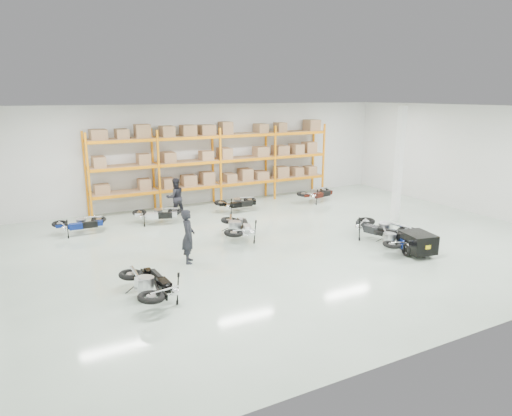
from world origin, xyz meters
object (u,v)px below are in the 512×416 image
moto_black_far_left (150,279)px  person_back (175,197)px  person_left (188,236)px  moto_back_c (237,200)px  moto_blue_centre (393,235)px  trailer (418,243)px  moto_silver_left (238,223)px  moto_touring_right (382,225)px  moto_back_b (157,211)px  moto_back_a (80,221)px  moto_back_d (317,191)px

moto_black_far_left → person_back: (3.07, 7.46, 0.23)m
moto_black_far_left → person_left: bearing=-133.2°
moto_black_far_left → moto_back_c: 8.94m
moto_blue_centre → person_left: 6.53m
moto_blue_centre → trailer: bearing=146.9°
moto_silver_left → moto_black_far_left: moto_silver_left is taller
moto_touring_right → moto_back_b: size_ratio=1.18×
moto_back_c → moto_touring_right: bearing=-153.2°
moto_back_c → moto_blue_centre: bearing=-158.6°
moto_back_a → person_back: person_back is taller
moto_black_far_left → moto_back_b: (2.07, 6.73, -0.07)m
moto_silver_left → moto_back_d: size_ratio=1.11×
trailer → person_left: size_ratio=1.07×
moto_black_far_left → moto_back_b: size_ratio=1.13×
moto_back_b → moto_back_d: moto_back_d is taller
moto_touring_right → trailer: 1.61m
moto_black_far_left → trailer: moto_black_far_left is taller
trailer → moto_back_d: (1.45, 7.52, 0.10)m
moto_back_b → person_back: (1.00, 0.73, 0.30)m
moto_black_far_left → person_back: person_back is taller
trailer → moto_back_b: bearing=141.1°
moto_back_c → person_left: (-3.91, -4.84, 0.32)m
moto_blue_centre → moto_back_b: 8.88m
moto_blue_centre → moto_black_far_left: 7.93m
moto_blue_centre → moto_black_far_left: size_ratio=0.90×
moto_silver_left → moto_back_c: bearing=-95.5°
person_left → person_back: 5.53m
moto_back_a → person_left: size_ratio=0.98×
person_back → trailer: bearing=121.3°
moto_silver_left → person_left: (-2.27, -1.32, 0.24)m
moto_back_a → moto_back_c: size_ratio=0.98×
moto_silver_left → moto_back_a: moto_silver_left is taller
moto_touring_right → moto_back_b: 8.48m
moto_black_far_left → person_back: bearing=-116.1°
person_back → moto_black_far_left: bearing=66.2°
moto_blue_centre → moto_touring_right: bearing=-81.0°
moto_black_far_left → moto_back_c: moto_black_far_left is taller
moto_touring_right → moto_back_c: bearing=98.7°
moto_black_far_left → moto_back_a: 6.72m
moto_back_a → person_left: 5.23m
moto_touring_right → trailer: moto_touring_right is taller
moto_back_c → moto_silver_left: bearing=158.0°
moto_silver_left → person_back: person_back is taller
moto_blue_centre → person_back: bearing=-26.4°
moto_blue_centre → moto_back_d: 7.05m
moto_back_b → moto_black_far_left: bearing=-178.4°
moto_silver_left → moto_back_b: (-1.93, 3.31, -0.08)m
moto_silver_left → person_back: 4.15m
moto_black_far_left → moto_back_c: (5.64, 6.94, -0.07)m
moto_silver_left → moto_back_b: 3.83m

